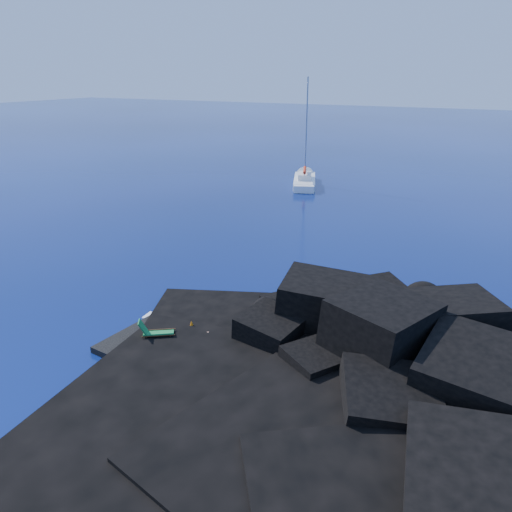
{
  "coord_description": "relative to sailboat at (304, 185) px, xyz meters",
  "views": [
    {
      "loc": [
        18.1,
        -18.19,
        13.84
      ],
      "look_at": [
        3.4,
        10.12,
        2.0
      ],
      "focal_mm": 35.0,
      "sensor_mm": 36.0,
      "label": 1
    }
  ],
  "objects": [
    {
      "name": "ground",
      "position": [
        5.74,
        -41.35,
        0.0
      ],
      "size": [
        400.0,
        400.0,
        0.0
      ],
      "primitive_type": "plane",
      "color": "#030D36",
      "rests_on": "ground"
    },
    {
      "name": "headland",
      "position": [
        18.74,
        -38.35,
        0.0
      ],
      "size": [
        24.0,
        24.0,
        3.6
      ],
      "primitive_type": null,
      "color": "black",
      "rests_on": "ground"
    },
    {
      "name": "beach",
      "position": [
        10.24,
        -40.85,
        0.0
      ],
      "size": [
        9.08,
        6.86,
        0.7
      ],
      "primitive_type": "cube",
      "rotation": [
        0.0,
        0.0,
        -0.1
      ],
      "color": "black",
      "rests_on": "ground"
    },
    {
      "name": "surf_foam",
      "position": [
        10.74,
        -36.35,
        0.0
      ],
      "size": [
        10.0,
        8.0,
        0.06
      ],
      "primitive_type": null,
      "color": "white",
      "rests_on": "ground"
    },
    {
      "name": "sailboat",
      "position": [
        0.0,
        0.0,
        0.0
      ],
      "size": [
        7.09,
        12.82,
        13.34
      ],
      "primitive_type": null,
      "rotation": [
        0.0,
        0.0,
        0.37
      ],
      "color": "white",
      "rests_on": "ground"
    },
    {
      "name": "deck_chair",
      "position": [
        8.38,
        -41.06,
        0.97
      ],
      "size": [
        1.94,
        1.68,
        1.25
      ],
      "primitive_type": null,
      "rotation": [
        0.0,
        0.0,
        0.6
      ],
      "color": "#1A7839",
      "rests_on": "beach"
    },
    {
      "name": "towel",
      "position": [
        10.09,
        -39.63,
        0.37
      ],
      "size": [
        1.74,
        0.85,
        0.05
      ],
      "primitive_type": "cube",
      "rotation": [
        0.0,
        0.0,
        0.02
      ],
      "color": "white",
      "rests_on": "beach"
    },
    {
      "name": "sunbather",
      "position": [
        10.09,
        -39.63,
        0.52
      ],
      "size": [
        1.64,
        0.51,
        0.26
      ],
      "primitive_type": null,
      "rotation": [
        0.0,
        0.0,
        0.02
      ],
      "color": "tan",
      "rests_on": "towel"
    },
    {
      "name": "marker_cone",
      "position": [
        9.34,
        -39.38,
        0.63
      ],
      "size": [
        0.45,
        0.45,
        0.56
      ],
      "primitive_type": "cone",
      "rotation": [
        0.0,
        0.0,
        0.29
      ],
      "color": "orange",
      "rests_on": "beach"
    }
  ]
}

